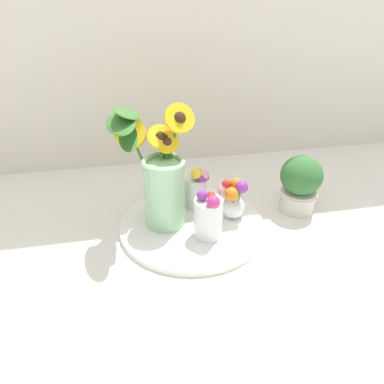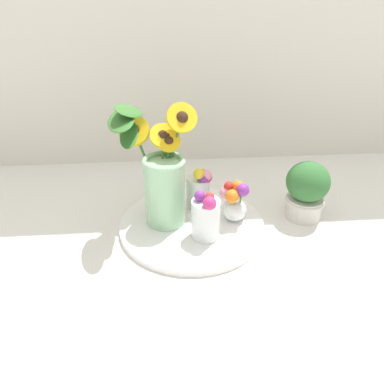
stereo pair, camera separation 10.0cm
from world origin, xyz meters
name	(u,v)px [view 1 (the left image)]	position (x,y,z in m)	size (l,w,h in m)	color
ground_plane	(189,256)	(0.00, 0.00, 0.00)	(6.00, 6.00, 0.00)	silver
serving_tray	(192,225)	(0.03, 0.12, 0.01)	(0.40, 0.40, 0.02)	white
mason_jar_sunflowers	(160,179)	(-0.05, 0.14, 0.15)	(0.24, 0.19, 0.35)	#99CC9E
vase_small_center	(208,216)	(0.06, 0.06, 0.08)	(0.08, 0.08, 0.14)	white
vase_bulb_right	(233,199)	(0.15, 0.13, 0.08)	(0.08, 0.07, 0.12)	white
vase_small_back	(196,187)	(0.06, 0.20, 0.08)	(0.07, 0.08, 0.14)	white
potted_plant	(300,183)	(0.36, 0.15, 0.09)	(0.12, 0.12, 0.17)	beige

